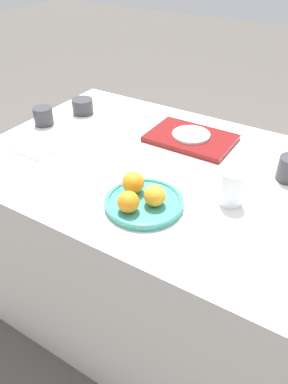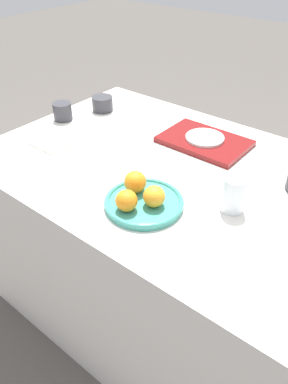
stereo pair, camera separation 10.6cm
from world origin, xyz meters
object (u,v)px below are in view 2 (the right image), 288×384
side_plate (205,138)px  fruit_platter (144,203)px  orange_0 (135,182)px  cup_1 (63,111)px  napkin (52,143)px  serving_tray (204,141)px  water_glass (234,194)px  cup_2 (102,104)px  orange_1 (127,201)px  orange_2 (154,196)px

side_plate → fruit_platter: bearing=-82.1°
orange_0 → cup_1: orange_0 is taller
side_plate → napkin: side_plate is taller
orange_0 → serving_tray: 0.41m
fruit_platter → water_glass: (0.21, 0.15, 0.04)m
water_glass → cup_2: (-0.77, 0.27, -0.02)m
orange_1 → cup_2: size_ratio=0.70×
orange_0 → napkin: size_ratio=0.47×
orange_2 → fruit_platter: bearing=-173.4°
orange_2 → cup_2: orange_2 is taller
water_glass → cup_1: 0.84m
fruit_platter → orange_1: (-0.01, -0.06, 0.04)m
orange_1 → napkin: size_ratio=0.44×
napkin → fruit_platter: bearing=-8.8°
side_plate → cup_2: cup_2 is taller
orange_1 → orange_2: size_ratio=1.00×
orange_1 → cup_1: orange_1 is taller
napkin → orange_0: bearing=-6.9°
side_plate → napkin: (-0.45, -0.36, -0.02)m
orange_1 → orange_0: bearing=114.5°
orange_1 → orange_2: (0.05, 0.06, 0.00)m
cup_1 → water_glass: bearing=-6.8°
serving_tray → orange_2: bearing=-77.8°
cup_2 → orange_2: bearing=-34.5°
orange_2 → napkin: bearing=172.1°
water_glass → side_plate: size_ratio=0.75×
orange_2 → napkin: (-0.54, 0.07, -0.04)m
orange_2 → serving_tray: orange_2 is taller
orange_1 → cup_1: 0.69m
orange_1 → water_glass: water_glass is taller
orange_1 → side_plate: 0.50m
orange_0 → cup_2: (-0.52, 0.39, -0.02)m
water_glass → serving_tray: water_glass is taller
orange_0 → orange_2: 0.09m
fruit_platter → cup_2: (-0.57, 0.42, 0.02)m
cup_1 → serving_tray: bearing=18.2°
fruit_platter → orange_0: (-0.05, 0.02, 0.04)m
orange_2 → napkin: orange_2 is taller
side_plate → cup_2: 0.51m
water_glass → cup_2: size_ratio=1.19×
orange_1 → orange_2: bearing=53.0°
cup_1 → cup_2: cup_1 is taller
cup_1 → orange_0: bearing=-21.1°
water_glass → orange_2: bearing=-140.3°
water_glass → cup_2: water_glass is taller
serving_tray → napkin: size_ratio=2.20×
water_glass → cup_1: (-0.84, 0.10, -0.02)m
orange_1 → cup_1: bearing=153.6°
orange_2 → napkin: 0.55m
orange_1 → water_glass: 0.30m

